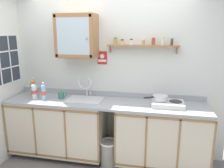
{
  "coord_description": "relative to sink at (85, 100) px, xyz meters",
  "views": [
    {
      "loc": [
        0.73,
        -2.55,
        1.95
      ],
      "look_at": [
        0.09,
        0.56,
        1.19
      ],
      "focal_mm": 34.8,
      "sensor_mm": 36.0,
      "label": 1
    }
  ],
  "objects": [
    {
      "name": "window",
      "position": [
        -1.18,
        -0.18,
        0.61
      ],
      "size": [
        0.03,
        0.7,
        0.75
      ],
      "color": "#262D38"
    },
    {
      "name": "warning_sign",
      "position": [
        0.22,
        0.26,
        0.63
      ],
      "size": [
        0.15,
        0.01,
        0.2
      ],
      "color": "#B2261E"
    },
    {
      "name": "hot_plate_stove",
      "position": [
        1.23,
        -0.06,
        0.05
      ],
      "size": [
        0.44,
        0.32,
        0.07
      ],
      "color": "silver",
      "rests_on": "countertop"
    },
    {
      "name": "wall_cabinet",
      "position": [
        -0.13,
        0.1,
        0.96
      ],
      "size": [
        0.59,
        0.35,
        0.64
      ],
      "color": "#996B42"
    },
    {
      "name": "sink",
      "position": [
        0.0,
        0.0,
        0.0
      ],
      "size": [
        0.54,
        0.43,
        0.5
      ],
      "color": "silver",
      "rests_on": "countertop"
    },
    {
      "name": "lower_cabinet_run",
      "position": [
        -0.43,
        -0.04,
        -0.47
      ],
      "size": [
        1.49,
        0.62,
        0.91
      ],
      "color": "black",
      "rests_on": "ground"
    },
    {
      "name": "mug",
      "position": [
        -0.38,
        -0.01,
        0.07
      ],
      "size": [
        0.13,
        0.09,
        0.11
      ],
      "color": "#337259",
      "rests_on": "countertop"
    },
    {
      "name": "saucepan",
      "position": [
        1.12,
        -0.03,
        0.12
      ],
      "size": [
        0.33,
        0.23,
        0.07
      ],
      "color": "silver",
      "rests_on": "hot_plate_stove"
    },
    {
      "name": "bottle_water_blue_1",
      "position": [
        -0.6,
        -0.13,
        0.14
      ],
      "size": [
        0.07,
        0.07,
        0.27
      ],
      "color": "#8CB7E0",
      "rests_on": "countertop"
    },
    {
      "name": "back_wall",
      "position": [
        0.32,
        0.29,
        0.42
      ],
      "size": [
        3.61,
        0.07,
        2.68
      ],
      "color": "silver",
      "rests_on": "ground"
    },
    {
      "name": "lower_cabinet_run_right",
      "position": [
        1.17,
        -0.04,
        -0.47
      ],
      "size": [
        1.29,
        0.62,
        0.91
      ],
      "color": "black",
      "rests_on": "ground"
    },
    {
      "name": "bottle_water_clear_0",
      "position": [
        -0.77,
        -0.11,
        0.14
      ],
      "size": [
        0.08,
        0.08,
        0.27
      ],
      "color": "silver",
      "rests_on": "countertop"
    },
    {
      "name": "countertop",
      "position": [
        0.32,
        -0.04,
        -0.0
      ],
      "size": [
        2.97,
        0.64,
        0.03
      ],
      "primitive_type": "cube",
      "color": "#9EA3A8",
      "rests_on": "lower_cabinet_run"
    },
    {
      "name": "spice_shelf",
      "position": [
        0.84,
        0.2,
        0.84
      ],
      "size": [
        1.04,
        0.14,
        0.23
      ],
      "color": "#996B42"
    },
    {
      "name": "trash_bin",
      "position": [
        0.42,
        -0.21,
        -0.72
      ],
      "size": [
        0.28,
        0.28,
        0.4
      ],
      "color": "gray",
      "rests_on": "ground"
    },
    {
      "name": "bottle_juice_amber_2",
      "position": [
        -0.9,
        0.07,
        0.15
      ],
      "size": [
        0.08,
        0.08,
        0.29
      ],
      "color": "gold",
      "rests_on": "countertop"
    },
    {
      "name": "backsplash",
      "position": [
        0.32,
        0.25,
        0.05
      ],
      "size": [
        2.97,
        0.02,
        0.08
      ],
      "primitive_type": "cube",
      "color": "#9EA3A8",
      "rests_on": "countertop"
    }
  ]
}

